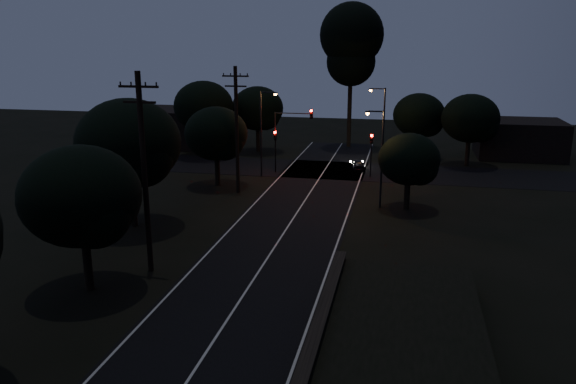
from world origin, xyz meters
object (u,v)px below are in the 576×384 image
at_px(utility_pole_mid, 144,171).
at_px(signal_left, 275,144).
at_px(signal_mast, 292,129).
at_px(streetlight_c, 380,152).
at_px(streetlight_a, 263,128).
at_px(streetlight_b, 382,122).
at_px(utility_pole_far, 237,128).
at_px(tall_pine, 351,44).
at_px(car, 358,165).
at_px(signal_right, 371,147).

distance_m(utility_pole_mid, signal_left, 25.19).
relative_size(signal_mast, streetlight_c, 0.83).
xyz_separation_m(streetlight_a, streetlight_b, (10.61, 6.00, 0.00)).
bearing_deg(utility_pole_mid, streetlight_a, 88.27).
relative_size(utility_pole_mid, utility_pole_far, 1.05).
xyz_separation_m(signal_mast, streetlight_a, (-2.39, -1.99, 0.30)).
bearing_deg(signal_left, streetlight_c, -43.76).
relative_size(tall_pine, car, 5.57).
bearing_deg(tall_pine, utility_pole_far, -106.93).
height_order(streetlight_b, streetlight_c, streetlight_b).
xyz_separation_m(tall_pine, streetlight_a, (-6.31, -17.00, -7.46)).
relative_size(utility_pole_mid, car, 3.66).
bearing_deg(streetlight_b, signal_right, -100.00).
relative_size(tall_pine, signal_right, 4.09).
bearing_deg(tall_pine, signal_left, -110.46).
xyz_separation_m(signal_right, signal_mast, (-7.51, 0.00, 1.50)).
relative_size(signal_left, streetlight_a, 0.51).
bearing_deg(signal_right, utility_pole_far, -143.00).
relative_size(utility_pole_far, streetlight_a, 1.31).
bearing_deg(signal_mast, utility_pole_mid, -97.04).
relative_size(tall_pine, streetlight_a, 2.10).
xyz_separation_m(utility_pole_far, streetlight_c, (11.83, -2.00, -1.13)).
bearing_deg(streetlight_b, signal_left, -157.95).
relative_size(signal_right, signal_mast, 0.66).
distance_m(utility_pole_far, streetlight_b, 16.51).
bearing_deg(signal_left, utility_pole_far, -99.94).
distance_m(signal_left, car, 8.57).
distance_m(signal_left, signal_mast, 2.26).
xyz_separation_m(utility_pole_far, signal_mast, (3.09, 7.99, -1.15)).
height_order(utility_pole_mid, streetlight_a, utility_pole_mid).
bearing_deg(signal_left, car, 19.04).
bearing_deg(signal_mast, tall_pine, 75.38).
height_order(signal_left, streetlight_b, streetlight_b).
distance_m(streetlight_a, streetlight_c, 13.72).
distance_m(utility_pole_mid, tall_pine, 41.10).
relative_size(signal_left, streetlight_b, 0.51).
xyz_separation_m(tall_pine, signal_mast, (-3.91, -15.01, -7.75)).
height_order(streetlight_a, streetlight_c, streetlight_a).
bearing_deg(streetlight_c, signal_left, 136.24).
bearing_deg(signal_left, signal_right, 0.00).
bearing_deg(signal_left, streetlight_a, -109.59).
relative_size(streetlight_c, car, 2.49).
height_order(signal_right, signal_mast, signal_mast).
xyz_separation_m(utility_pole_mid, signal_mast, (3.09, 24.99, -1.40)).
bearing_deg(tall_pine, utility_pole_mid, -99.93).
xyz_separation_m(signal_right, streetlight_a, (-9.91, -1.99, 1.80)).
bearing_deg(streetlight_b, signal_mast, -154.01).
height_order(tall_pine, streetlight_c, tall_pine).
relative_size(streetlight_a, streetlight_b, 1.00).
height_order(utility_pole_far, signal_mast, utility_pole_far).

